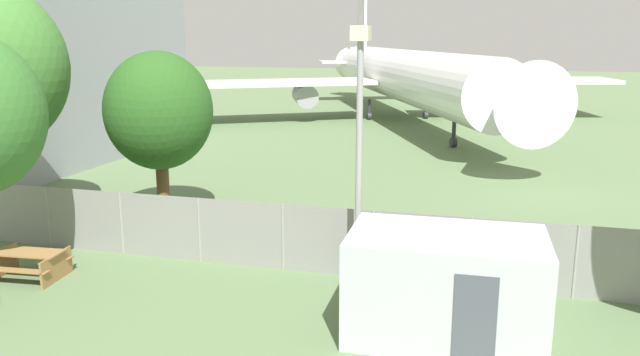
{
  "coord_description": "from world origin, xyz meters",
  "views": [
    {
      "loc": [
        5.29,
        -5.89,
        6.42
      ],
      "look_at": [
        0.27,
        12.84,
        2.0
      ],
      "focal_mm": 35.0,
      "sensor_mm": 36.0,
      "label": 1
    }
  ],
  "objects_px": {
    "portable_cabin": "(445,286)",
    "picnic_bench_near_cabin": "(28,262)",
    "tree_near_hangar": "(159,111)",
    "airplane": "(403,76)"
  },
  "relations": [
    {
      "from": "airplane",
      "to": "portable_cabin",
      "type": "xyz_separation_m",
      "value": [
        5.67,
        -35.04,
        -2.32
      ]
    },
    {
      "from": "tree_near_hangar",
      "to": "portable_cabin",
      "type": "bearing_deg",
      "value": -31.66
    },
    {
      "from": "airplane",
      "to": "picnic_bench_near_cabin",
      "type": "relative_size",
      "value": 20.6
    },
    {
      "from": "airplane",
      "to": "tree_near_hangar",
      "type": "xyz_separation_m",
      "value": [
        -4.55,
        -28.74,
        0.42
      ]
    },
    {
      "from": "portable_cabin",
      "to": "tree_near_hangar",
      "type": "bearing_deg",
      "value": 146.95
    },
    {
      "from": "portable_cabin",
      "to": "picnic_bench_near_cabin",
      "type": "relative_size",
      "value": 2.12
    },
    {
      "from": "portable_cabin",
      "to": "picnic_bench_near_cabin",
      "type": "xyz_separation_m",
      "value": [
        -11.11,
        0.46,
        -0.68
      ]
    },
    {
      "from": "picnic_bench_near_cabin",
      "to": "tree_near_hangar",
      "type": "height_order",
      "value": "tree_near_hangar"
    },
    {
      "from": "airplane",
      "to": "picnic_bench_near_cabin",
      "type": "height_order",
      "value": "airplane"
    },
    {
      "from": "airplane",
      "to": "portable_cabin",
      "type": "distance_m",
      "value": 35.57
    }
  ]
}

